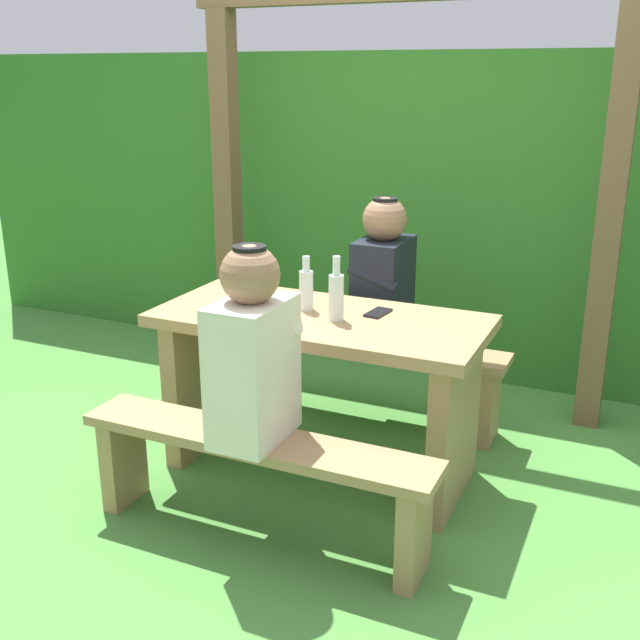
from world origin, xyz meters
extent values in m
plane|color=#49873A|center=(0.00, 0.00, 0.00)|extent=(12.00, 12.00, 0.00)
cube|color=#316F26|center=(0.00, 1.67, 0.91)|extent=(6.40, 0.68, 1.81)
cube|color=brown|center=(-1.04, 1.00, 1.01)|extent=(0.12, 0.12, 2.02)
cube|color=brown|center=(1.04, 1.00, 1.01)|extent=(0.12, 0.12, 2.02)
cube|color=#9E7A51|center=(0.00, 0.00, 0.70)|extent=(1.40, 0.64, 0.05)
cube|color=#9E7A51|center=(-0.60, 0.00, 0.34)|extent=(0.08, 0.54, 0.68)
cube|color=#9E7A51|center=(0.60, 0.00, 0.34)|extent=(0.08, 0.54, 0.68)
cube|color=#9E7A51|center=(0.00, -0.58, 0.40)|extent=(1.40, 0.24, 0.04)
cube|color=#9E7A51|center=(-0.62, -0.58, 0.19)|extent=(0.07, 0.22, 0.38)
cube|color=#9E7A51|center=(0.62, -0.58, 0.19)|extent=(0.07, 0.22, 0.38)
cube|color=#9E7A51|center=(0.00, 0.58, 0.40)|extent=(1.40, 0.24, 0.04)
cube|color=#9E7A51|center=(-0.62, 0.58, 0.19)|extent=(0.07, 0.22, 0.38)
cube|color=#9E7A51|center=(0.62, 0.58, 0.19)|extent=(0.07, 0.22, 0.38)
cube|color=silver|center=(0.00, -0.58, 0.68)|extent=(0.22, 0.34, 0.52)
sphere|color=#936B4C|center=(0.00, -0.58, 1.04)|extent=(0.21, 0.21, 0.21)
cylinder|color=black|center=(0.00, -0.58, 1.13)|extent=(0.12, 0.12, 0.02)
cylinder|color=silver|center=(0.00, -0.44, 0.79)|extent=(0.25, 0.07, 0.15)
cube|color=black|center=(0.07, 0.58, 0.68)|extent=(0.22, 0.34, 0.52)
sphere|color=#936B4C|center=(0.07, 0.58, 1.04)|extent=(0.21, 0.21, 0.21)
cylinder|color=black|center=(0.07, 0.58, 1.13)|extent=(0.12, 0.12, 0.02)
cylinder|color=black|center=(0.07, 0.44, 0.79)|extent=(0.25, 0.07, 0.15)
cylinder|color=silver|center=(-0.10, -0.11, 0.77)|extent=(0.07, 0.07, 0.09)
cylinder|color=silver|center=(0.09, -0.03, 0.82)|extent=(0.06, 0.06, 0.19)
cylinder|color=silver|center=(0.09, -0.03, 0.96)|extent=(0.03, 0.03, 0.08)
cylinder|color=silver|center=(-0.09, 0.05, 0.81)|extent=(0.06, 0.06, 0.17)
cylinder|color=silver|center=(-0.09, 0.05, 0.93)|extent=(0.03, 0.03, 0.07)
cube|color=black|center=(0.22, 0.12, 0.73)|extent=(0.09, 0.15, 0.01)
camera|label=1|loc=(1.27, -2.78, 1.70)|focal=42.87mm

